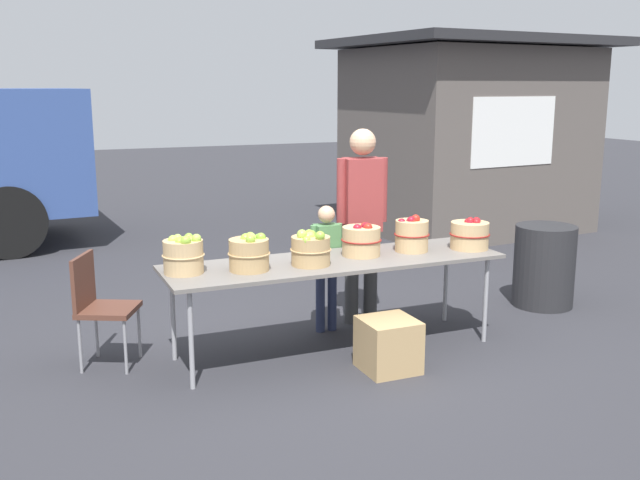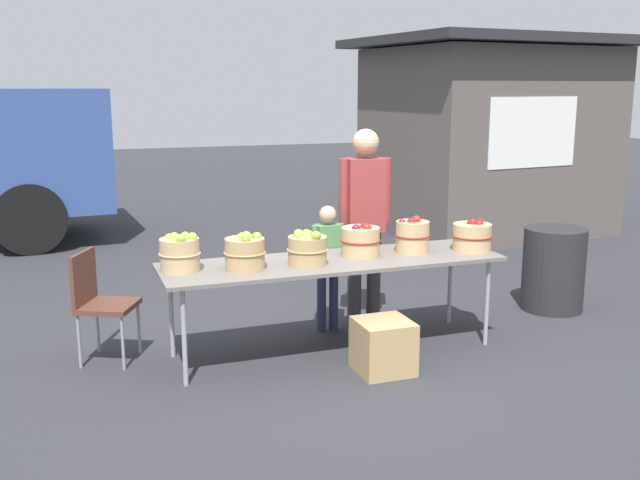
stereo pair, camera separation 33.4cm
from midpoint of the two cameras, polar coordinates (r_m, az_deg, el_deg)
The scene contains 14 objects.
ground_plane at distance 5.92m, azimuth 2.63°, elevation -8.66°, with size 40.00×40.00×0.00m, color #2D2D33.
market_table at distance 5.71m, azimuth 2.70°, elevation -1.94°, with size 2.70×0.76×0.75m.
apple_basket_green_0 at distance 5.39m, azimuth -9.22°, elevation -1.04°, with size 0.31×0.31×0.30m.
apple_basket_green_1 at distance 5.39m, azimuth -4.13°, elevation -0.95°, with size 0.31×0.31×0.29m.
apple_basket_green_2 at distance 5.51m, azimuth 0.73°, elevation -0.70°, with size 0.32×0.32×0.28m.
apple_basket_red_0 at distance 5.82m, azimuth 4.85°, elevation -0.08°, with size 0.33×0.33×0.27m.
apple_basket_red_1 at distance 6.00m, azimuth 8.85°, elevation 0.34°, with size 0.29×0.29×0.31m.
apple_basket_red_2 at distance 6.16m, azimuth 13.38°, elevation 0.28°, with size 0.34×0.34×0.27m.
vendor_adult at distance 6.35m, azimuth 5.05°, elevation 2.27°, with size 0.45×0.28×1.73m.
child_customer at distance 6.19m, azimuth 2.15°, elevation -1.45°, with size 0.29×0.15×1.10m.
food_kiosk at distance 10.90m, azimuth 13.91°, elevation 7.98°, with size 3.75×3.21×2.74m.
folding_chair at distance 5.76m, azimuth -15.41°, elevation -4.36°, with size 0.54×0.54×0.86m.
trash_barrel at distance 7.26m, azimuth 19.12°, elevation -2.18°, with size 0.58×0.58×0.78m, color #262628.
produce_crate at distance 5.47m, azimuth 6.75°, elevation -8.29°, with size 0.39×0.39×0.39m, color tan.
Camera 2 is at (-1.97, -5.17, 2.09)m, focal length 40.77 mm.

